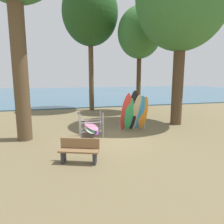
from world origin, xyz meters
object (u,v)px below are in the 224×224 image
Objects in this scene: tree_far_left_back at (90,13)px; leaning_board_pile at (134,113)px; board_storage_rack at (91,127)px; tree_mid_behind at (140,33)px; park_bench at (79,150)px.

leaning_board_pile is at bearing -81.70° from tree_far_left_back.
board_storage_rack is at bearing -99.64° from tree_far_left_back.
tree_far_left_back is at bearing 150.46° from tree_mid_behind.
park_bench is (-0.91, -3.00, -0.04)m from board_storage_rack.
board_storage_rack is (-2.52, -0.57, -0.53)m from leaning_board_pile.
tree_far_left_back is 5.12× the size of board_storage_rack.
leaning_board_pile reaches higher than park_bench.
park_bench is (-5.94, -9.19, -5.94)m from tree_mid_behind.
tree_far_left_back is 11.36m from board_storage_rack.
tree_mid_behind is 8.17m from leaning_board_pile.
board_storage_rack is at bearing -167.22° from leaning_board_pile.
tree_mid_behind is 4.54m from tree_far_left_back.
board_storage_rack is 1.47× the size of park_bench.
park_bench is at bearing -122.88° from tree_mid_behind.
tree_far_left_back is at bearing 98.30° from leaning_board_pile.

